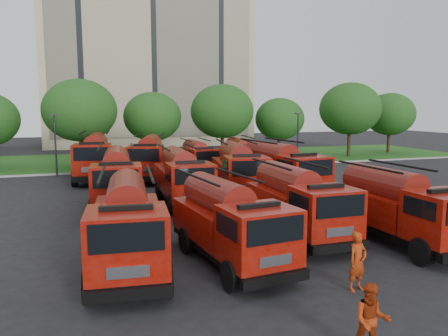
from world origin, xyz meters
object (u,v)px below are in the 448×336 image
object	(u,v)px
fire_truck_7	(280,170)
firefighter_4	(135,240)
fire_truck_6	(238,170)
firefighter_5	(389,206)
fire_truck_8	(95,157)
fire_truck_10	(198,158)
fire_truck_1	(229,222)
fire_truck_2	(298,203)
fire_truck_4	(117,179)
fire_truck_5	(182,177)
fire_truck_11	(241,156)
firefighter_3	(380,230)
firefighter_2	(361,229)
firefighter_0	(356,290)
fire_truck_3	(399,207)
fire_truck_0	(127,225)
fire_truck_9	(149,158)

from	to	relation	value
fire_truck_7	firefighter_4	world-z (taller)	fire_truck_7
fire_truck_6	firefighter_5	world-z (taller)	fire_truck_6
fire_truck_8	fire_truck_10	size ratio (longest dim) A/B	1.27
fire_truck_1	fire_truck_2	world-z (taller)	fire_truck_2
fire_truck_1	fire_truck_4	distance (m)	10.49
fire_truck_5	fire_truck_8	xyz separation A→B (m)	(-4.55, 10.60, 0.19)
fire_truck_5	fire_truck_6	bearing A→B (deg)	18.57
fire_truck_11	firefighter_5	size ratio (longest dim) A/B	3.65
fire_truck_1	firefighter_3	bearing A→B (deg)	6.19
fire_truck_2	firefighter_2	world-z (taller)	fire_truck_2
fire_truck_4	fire_truck_11	size ratio (longest dim) A/B	1.10
fire_truck_11	firefighter_0	size ratio (longest dim) A/B	3.66
fire_truck_7	fire_truck_10	size ratio (longest dim) A/B	1.23
fire_truck_1	fire_truck_3	bearing A→B (deg)	-6.82
fire_truck_1	fire_truck_6	distance (m)	12.17
fire_truck_5	fire_truck_11	distance (m)	12.57
firefighter_0	fire_truck_1	bearing A→B (deg)	117.85
fire_truck_1	fire_truck_11	distance (m)	21.76
firefighter_4	fire_truck_1	bearing A→B (deg)	-167.88
firefighter_4	firefighter_0	bearing A→B (deg)	-166.85
fire_truck_6	fire_truck_10	size ratio (longest dim) A/B	1.20
fire_truck_10	firefighter_5	bearing A→B (deg)	-61.82
fire_truck_5	fire_truck_10	world-z (taller)	fire_truck_5
firefighter_0	fire_truck_3	bearing A→B (deg)	26.14
fire_truck_7	fire_truck_8	world-z (taller)	fire_truck_8
fire_truck_3	firefighter_2	distance (m)	2.71
firefighter_0	firefighter_2	size ratio (longest dim) A/B	1.25
fire_truck_2	fire_truck_11	world-z (taller)	fire_truck_2
fire_truck_6	fire_truck_8	distance (m)	12.65
fire_truck_1	fire_truck_4	world-z (taller)	fire_truck_4
fire_truck_2	fire_truck_11	xyz separation A→B (m)	(4.12, 18.20, -0.03)
fire_truck_0	firefighter_2	distance (m)	11.02
fire_truck_8	fire_truck_3	bearing A→B (deg)	-55.37
fire_truck_10	fire_truck_11	distance (m)	3.85
fire_truck_5	fire_truck_9	distance (m)	9.53
fire_truck_6	firefighter_0	world-z (taller)	fire_truck_6
fire_truck_6	fire_truck_11	world-z (taller)	fire_truck_6
fire_truck_4	firefighter_5	xyz separation A→B (m)	(14.92, -4.00, -1.66)
fire_truck_4	firefighter_4	bearing A→B (deg)	-83.26
fire_truck_6	fire_truck_11	bearing A→B (deg)	77.38
fire_truck_4	fire_truck_5	size ratio (longest dim) A/B	1.06
firefighter_0	firefighter_3	world-z (taller)	firefighter_3
fire_truck_0	fire_truck_4	xyz separation A→B (m)	(0.36, 9.56, 0.08)
fire_truck_3	fire_truck_4	xyz separation A→B (m)	(-10.60, 10.00, 0.13)
fire_truck_6	fire_truck_5	bearing A→B (deg)	-154.08
fire_truck_5	fire_truck_10	xyz separation A→B (m)	(3.57, 10.06, -0.15)
firefighter_3	firefighter_5	size ratio (longest dim) A/B	1.02
fire_truck_4	firefighter_5	world-z (taller)	fire_truck_4
fire_truck_9	fire_truck_2	bearing A→B (deg)	-63.71
fire_truck_9	firefighter_2	distance (m)	18.92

